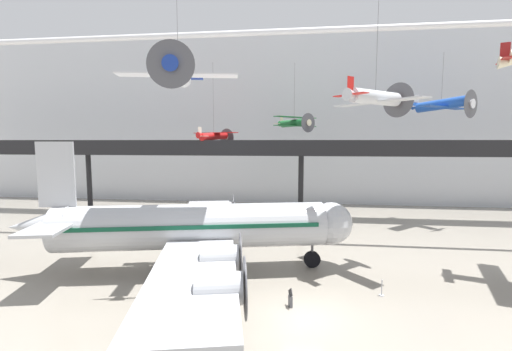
# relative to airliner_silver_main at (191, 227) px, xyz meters

# --- Properties ---
(ground_plane) EXTENTS (260.00, 260.00, 0.00)m
(ground_plane) POSITION_rel_airliner_silver_main_xyz_m (8.49, -5.89, -3.51)
(ground_plane) COLOR gray
(hangar_back_wall) EXTENTS (140.00, 3.00, 26.77)m
(hangar_back_wall) POSITION_rel_airliner_silver_main_xyz_m (8.49, 31.62, 9.87)
(hangar_back_wall) COLOR silver
(hangar_back_wall) RESTS_ON ground
(mezzanine_walkway) EXTENTS (110.00, 3.20, 10.14)m
(mezzanine_walkway) POSITION_rel_airliner_silver_main_xyz_m (8.49, 19.90, 4.97)
(mezzanine_walkway) COLOR black
(mezzanine_walkway) RESTS_ON ground
(ceiling_truss_beam) EXTENTS (120.00, 0.60, 0.60)m
(ceiling_truss_beam) POSITION_rel_airliner_silver_main_xyz_m (8.49, 10.31, 17.26)
(ceiling_truss_beam) COLOR silver
(airliner_silver_main) EXTENTS (25.51, 29.46, 10.00)m
(airliner_silver_main) POSITION_rel_airliner_silver_main_xyz_m (0.00, 0.00, 0.00)
(airliner_silver_main) COLOR #B7BABF
(airliner_silver_main) RESTS_ON ground
(suspended_plane_silver_racer) EXTENTS (6.57, 6.72, 8.45)m
(suspended_plane_silver_racer) POSITION_rel_airliner_silver_main_xyz_m (13.85, 2.68, 9.81)
(suspended_plane_silver_racer) COLOR silver
(suspended_plane_blue_trainer) EXTENTS (7.57, 7.46, 7.87)m
(suspended_plane_blue_trainer) POSITION_rel_airliner_silver_main_xyz_m (24.97, 19.14, 10.83)
(suspended_plane_blue_trainer) COLOR #1E4CAD
(suspended_plane_green_biplane) EXTENTS (5.90, 5.90, 9.22)m
(suspended_plane_green_biplane) POSITION_rel_airliner_silver_main_xyz_m (7.52, 22.12, 8.96)
(suspended_plane_green_biplane) COLOR #1E6B33
(suspended_plane_red_highwing) EXTENTS (6.74, 6.04, 11.04)m
(suspended_plane_red_highwing) POSITION_rel_airliner_silver_main_xyz_m (-3.16, 20.28, 7.20)
(suspended_plane_red_highwing) COLOR red
(suspended_plane_white_twin) EXTENTS (8.55, 7.06, 7.15)m
(suspended_plane_white_twin) POSITION_rel_airliner_silver_main_xyz_m (-0.51, -0.56, 11.48)
(suspended_plane_white_twin) COLOR silver
(stanchion_barrier) EXTENTS (0.36, 0.36, 1.08)m
(stanchion_barrier) POSITION_rel_airliner_silver_main_xyz_m (13.57, -2.49, -3.18)
(stanchion_barrier) COLOR #B2B5BA
(stanchion_barrier) RESTS_ON ground
(info_sign_pedestal) EXTENTS (0.30, 0.75, 1.24)m
(info_sign_pedestal) POSITION_rel_airliner_silver_main_xyz_m (7.69, -4.73, -3.05)
(info_sign_pedestal) COLOR #4C4C51
(info_sign_pedestal) RESTS_ON ground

